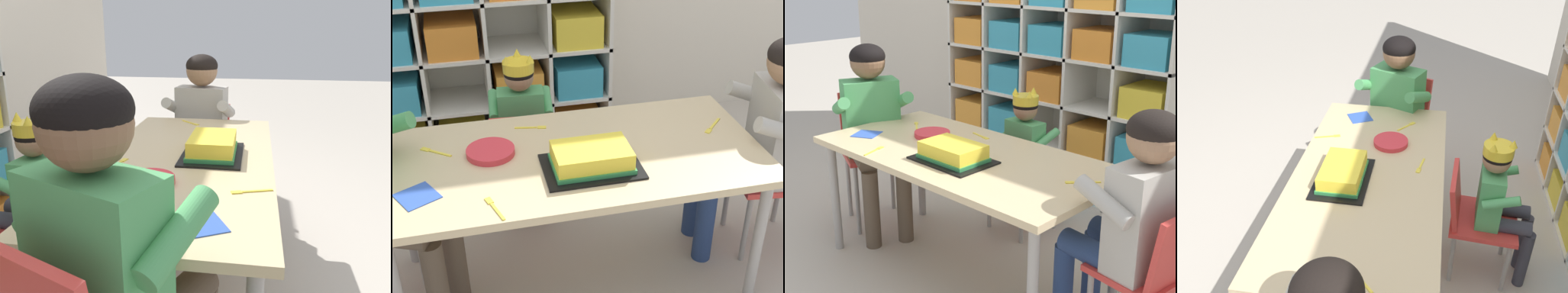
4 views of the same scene
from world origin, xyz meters
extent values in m
plane|color=#BCB2A3|center=(0.00, 0.00, 0.00)|extent=(16.00, 16.00, 0.00)
cube|color=silver|center=(-0.39, 1.44, 0.75)|extent=(1.71, 0.01, 1.50)
cube|color=silver|center=(-0.56, 1.26, 0.75)|extent=(0.02, 0.38, 1.50)
cube|color=silver|center=(-0.22, 1.26, 0.75)|extent=(0.02, 0.38, 1.50)
cube|color=silver|center=(0.12, 1.26, 0.75)|extent=(0.02, 0.38, 1.50)
cube|color=silver|center=(0.46, 1.26, 0.75)|extent=(0.02, 0.38, 1.50)
cube|color=silver|center=(-0.39, 1.26, 0.01)|extent=(1.71, 0.38, 0.02)
cube|color=silver|center=(-0.39, 1.26, 0.31)|extent=(1.71, 0.38, 0.02)
cube|color=silver|center=(-0.39, 1.26, 0.60)|extent=(1.71, 0.38, 0.02)
cube|color=yellow|center=(-0.73, 1.24, 0.11)|extent=(0.26, 0.30, 0.18)
cube|color=yellow|center=(-0.39, 1.24, 0.11)|extent=(0.26, 0.30, 0.18)
cube|color=teal|center=(-0.05, 1.24, 0.11)|extent=(0.26, 0.30, 0.18)
cube|color=orange|center=(0.29, 1.24, 0.11)|extent=(0.26, 0.30, 0.18)
cube|color=teal|center=(-0.73, 1.24, 0.41)|extent=(0.26, 0.30, 0.18)
cube|color=orange|center=(-0.05, 1.24, 0.41)|extent=(0.26, 0.30, 0.18)
cube|color=teal|center=(0.29, 1.24, 0.41)|extent=(0.26, 0.30, 0.18)
cube|color=orange|center=(-0.39, 1.24, 0.70)|extent=(0.26, 0.30, 0.18)
cube|color=yellow|center=(0.29, 1.24, 0.70)|extent=(0.26, 0.30, 0.18)
cube|color=#D1B789|center=(0.00, 0.00, 0.61)|extent=(1.44, 0.70, 0.03)
cylinder|color=#9E9993|center=(0.66, -0.29, 0.30)|extent=(0.04, 0.04, 0.60)
cylinder|color=#9E9993|center=(-0.66, 0.29, 0.30)|extent=(0.04, 0.04, 0.60)
cylinder|color=#9E9993|center=(0.66, 0.29, 0.30)|extent=(0.04, 0.04, 0.60)
cube|color=red|center=(-0.11, 0.58, 0.34)|extent=(0.34, 0.35, 0.03)
cube|color=red|center=(-0.13, 0.42, 0.47)|extent=(0.30, 0.08, 0.25)
cylinder|color=gray|center=(0.03, 0.70, 0.16)|extent=(0.02, 0.02, 0.32)
cylinder|color=gray|center=(-0.23, 0.72, 0.16)|extent=(0.02, 0.02, 0.32)
cylinder|color=gray|center=(0.01, 0.43, 0.16)|extent=(0.02, 0.02, 0.32)
cylinder|color=gray|center=(-0.25, 0.45, 0.16)|extent=(0.02, 0.02, 0.32)
cube|color=#4C9E5B|center=(-0.11, 0.59, 0.49)|extent=(0.22, 0.13, 0.29)
sphere|color=#997051|center=(-0.11, 0.59, 0.71)|extent=(0.13, 0.13, 0.13)
ellipsoid|color=black|center=(-0.11, 0.59, 0.73)|extent=(0.14, 0.14, 0.10)
cylinder|color=yellow|center=(-0.11, 0.59, 0.76)|extent=(0.14, 0.14, 0.05)
cone|color=yellow|center=(-0.11, 0.64, 0.80)|extent=(0.04, 0.04, 0.04)
cone|color=yellow|center=(-0.06, 0.55, 0.80)|extent=(0.04, 0.04, 0.04)
cone|color=yellow|center=(-0.17, 0.56, 0.80)|extent=(0.04, 0.04, 0.04)
cylinder|color=#33333D|center=(-0.04, 0.69, 0.37)|extent=(0.09, 0.21, 0.07)
cylinder|color=#33333D|center=(-0.17, 0.70, 0.37)|extent=(0.09, 0.21, 0.07)
cylinder|color=#33333D|center=(-0.03, 0.79, 0.17)|extent=(0.06, 0.06, 0.34)
cylinder|color=#33333D|center=(-0.16, 0.80, 0.17)|extent=(0.06, 0.06, 0.34)
cylinder|color=#4C9E5B|center=(0.02, 0.62, 0.56)|extent=(0.06, 0.18, 0.10)
cylinder|color=#4C9E5B|center=(-0.23, 0.64, 0.56)|extent=(0.06, 0.18, 0.10)
cylinder|color=gray|center=(-0.61, 0.12, 0.21)|extent=(0.02, 0.02, 0.41)
cylinder|color=brown|center=(-0.61, 0.07, 0.46)|extent=(0.32, 0.21, 0.10)
cylinder|color=brown|center=(-0.54, -0.15, 0.22)|extent=(0.08, 0.08, 0.43)
cylinder|color=brown|center=(-0.47, 0.02, 0.22)|extent=(0.08, 0.08, 0.43)
cube|color=red|center=(0.90, 0.05, 0.36)|extent=(0.35, 0.35, 0.03)
cylinder|color=gray|center=(0.79, 0.20, 0.17)|extent=(0.02, 0.02, 0.35)
cylinder|color=gray|center=(0.76, -0.05, 0.17)|extent=(0.02, 0.02, 0.35)
cylinder|color=gray|center=(1.04, 0.16, 0.17)|extent=(0.02, 0.02, 0.35)
cube|color=#B2ADA3|center=(0.90, 0.05, 0.58)|extent=(0.20, 0.32, 0.42)
cylinder|color=navy|center=(0.76, 0.16, 0.40)|extent=(0.31, 0.14, 0.10)
cylinder|color=navy|center=(0.74, -0.01, 0.40)|extent=(0.31, 0.14, 0.10)
cylinder|color=navy|center=(0.61, 0.18, 0.18)|extent=(0.08, 0.08, 0.37)
cylinder|color=navy|center=(0.59, 0.01, 0.18)|extent=(0.08, 0.08, 0.37)
cylinder|color=#B2ADA3|center=(0.86, 0.23, 0.67)|extent=(0.25, 0.10, 0.14)
cube|color=black|center=(0.05, -0.11, 0.63)|extent=(0.35, 0.25, 0.01)
cube|color=yellow|center=(0.05, -0.11, 0.67)|extent=(0.27, 0.18, 0.07)
cube|color=#338E4C|center=(0.05, -0.11, 0.65)|extent=(0.28, 0.19, 0.02)
cylinder|color=#DB333D|center=(-0.29, 0.07, 0.64)|extent=(0.18, 0.18, 0.02)
cube|color=#3356B7|center=(-0.56, -0.14, 0.63)|extent=(0.17, 0.17, 0.00)
cube|color=yellow|center=(-0.48, 0.12, 0.63)|extent=(0.08, 0.07, 0.00)
cube|color=yellow|center=(-0.53, 0.16, 0.63)|extent=(0.04, 0.04, 0.00)
cube|color=yellow|center=(-0.14, 0.24, 0.63)|extent=(0.09, 0.03, 0.00)
cube|color=yellow|center=(-0.07, 0.23, 0.63)|extent=(0.04, 0.03, 0.00)
cube|color=yellow|center=(-0.30, -0.29, 0.63)|extent=(0.04, 0.10, 0.00)
cube|color=yellow|center=(-0.33, -0.23, 0.63)|extent=(0.03, 0.04, 0.00)
cube|color=yellow|center=(0.62, 0.09, 0.63)|extent=(0.08, 0.08, 0.00)
cube|color=yellow|center=(0.57, 0.04, 0.63)|extent=(0.04, 0.04, 0.00)
camera|label=1|loc=(-1.48, -0.27, 1.12)|focal=35.93mm
camera|label=2|loc=(-0.37, -1.76, 1.72)|focal=51.80mm
camera|label=3|loc=(1.73, -1.68, 1.47)|focal=50.95mm
camera|label=4|loc=(1.57, 0.28, 1.78)|focal=38.65mm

